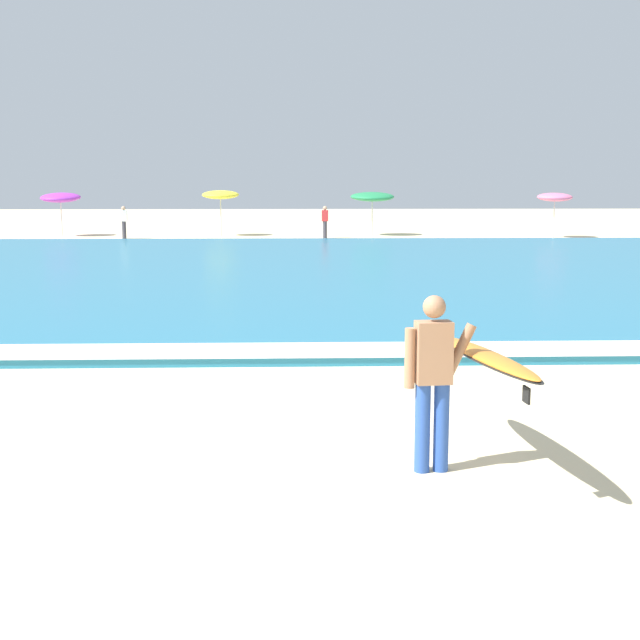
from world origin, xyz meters
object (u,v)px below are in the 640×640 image
Objects in this scene: beachgoer_near_row_left at (124,221)px; beachgoer_near_row_mid at (325,221)px; beach_umbrella_0 at (60,198)px; surfer_with_board at (461,366)px; beach_umbrella_3 at (555,197)px; beach_umbrella_2 at (372,197)px; beach_umbrella_1 at (220,195)px.

beachgoer_near_row_mid is (9.85, -0.09, 0.00)m from beachgoer_near_row_left.
beach_umbrella_0 is 13.65m from beachgoer_near_row_mid.
surfer_with_board is 1.26× the size of beach_umbrella_3.
beachgoer_near_row_left is (-12.39, -2.22, -1.14)m from beach_umbrella_2.
beach_umbrella_3 is at bearing -7.40° from beach_umbrella_1.
beach_umbrella_0 is 1.45× the size of beachgoer_near_row_left.
beach_umbrella_2 reaches higher than beach_umbrella_3.
beach_umbrella_2 reaches higher than surfer_with_board.
surfer_with_board reaches higher than beachgoer_near_row_mid.
beachgoer_near_row_left is (3.57, -2.12, -1.11)m from beach_umbrella_0.
beach_umbrella_3 is at bearing -0.09° from beachgoer_near_row_left.
beach_umbrella_2 is 1.02× the size of beach_umbrella_3.
beach_umbrella_2 is at bearing 165.75° from beach_umbrella_3.
beach_umbrella_0 is at bearing 170.66° from beachgoer_near_row_mid.
surfer_with_board is at bearing -74.40° from beachgoer_near_row_left.
surfer_with_board is at bearing -90.11° from beachgoer_near_row_mid.
beachgoer_near_row_mid is at bearing -137.82° from beach_umbrella_2.
surfer_with_board is 1.24× the size of beach_umbrella_2.
beach_umbrella_0 is at bearing 175.04° from beach_umbrella_3.
beachgoer_near_row_left is (-9.79, 35.05, -0.19)m from surfer_with_board.
beach_umbrella_1 reaches higher than beach_umbrella_0.
surfer_with_board is at bearing -108.11° from beach_umbrella_3.
beach_umbrella_0 is 0.99× the size of beach_umbrella_2.
beach_umbrella_1 is 1.03× the size of beach_umbrella_2.
surfer_with_board is 1.80× the size of beachgoer_near_row_left.
surfer_with_board is 37.37m from beach_umbrella_2.
beach_umbrella_3 is 11.45m from beachgoer_near_row_mid.
beach_umbrella_2 reaches higher than beachgoer_near_row_mid.
beach_umbrella_0 is 1.01× the size of beach_umbrella_3.
beach_umbrella_3 is (16.67, -2.17, -0.09)m from beach_umbrella_1.
beach_umbrella_1 reaches higher than beach_umbrella_2.
beachgoer_near_row_mid is (0.06, 34.96, -0.19)m from surfer_with_board.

